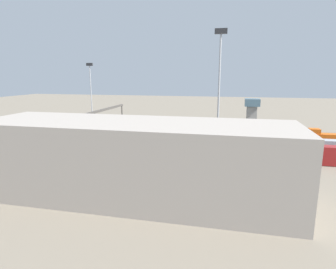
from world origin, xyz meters
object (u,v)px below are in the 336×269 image
Objects in this scene: train_on_track_6 at (198,141)px; light_mast_1 at (219,81)px; light_mast_0 at (91,85)px; control_tower at (252,110)px; maintenance_shed at (135,160)px; train_on_track_4 at (323,139)px; train_on_track_8 at (160,147)px; train_on_track_3 at (206,131)px; signal_gantry at (98,113)px.

train_on_track_6 is 22.57m from light_mast_1.
control_tower is at bearing -173.48° from light_mast_0.
maintenance_shed is at bearing 80.02° from train_on_track_6.
train_on_track_4 is 0.10× the size of train_on_track_6.
train_on_track_8 is 13.34m from train_on_track_6.
light_mast_1 reaches higher than train_on_track_6.
light_mast_0 is (42.05, -42.97, 14.60)m from train_on_track_8.
train_on_track_6 is 3.08× the size of light_mast_1.
light_mast_1 is at bearing 78.11° from control_tower.
train_on_track_3 is at bearing 160.91° from light_mast_0.
train_on_track_3 and train_on_track_6 have the same top height.
control_tower reaches higher than train_on_track_4.
control_tower is at bearing -101.89° from light_mast_1.
signal_gantry is (72.93, 0.00, 5.64)m from train_on_track_4.
train_on_track_8 is 10.11× the size of control_tower.
light_mast_0 is at bearing -38.86° from light_mast_1.
train_on_track_3 is 56.86m from light_mast_0.
light_mast_1 is (-6.17, 13.00, 17.38)m from train_on_track_6.
train_on_track_6 is 8.42× the size of control_tower.
control_tower is (-53.93, -30.79, -1.08)m from signal_gantry.
train_on_track_8 is 57.40m from control_tower.
train_on_track_6 is (1.03, 15.00, 0.01)m from train_on_track_3.
train_on_track_4 reaches higher than train_on_track_8.
maintenance_shed is 81.13m from control_tower.
train_on_track_8 reaches higher than train_on_track_6.
train_on_track_3 is 1.52× the size of light_mast_1.
control_tower is (-23.96, -77.51, 0.14)m from maintenance_shed.
signal_gantry is at bearing 29.72° from control_tower.
train_on_track_6 is (-8.83, -10.00, -0.07)m from train_on_track_8.
light_mast_0 is 83.26m from maintenance_shed.
maintenance_shed is (42.96, 46.72, 4.42)m from train_on_track_4.
train_on_track_8 is at bearing 48.55° from train_on_track_6.
maintenance_shed is at bearing 72.82° from control_tower.
light_mast_1 is at bearing 115.38° from train_on_track_6.
train_on_track_8 is 3.70× the size of light_mast_1.
train_on_track_4 is 35.82m from train_on_track_3.
light_mast_1 is 2.73× the size of control_tower.
train_on_track_6 is 44.63m from control_tower.
train_on_track_8 is 23.10m from light_mast_1.
signal_gantry is at bearing 0.00° from train_on_track_4.
train_on_track_3 is at bearing -111.52° from train_on_track_8.
light_mast_0 is 0.49× the size of maintenance_shed.
light_mast_0 is 69.55m from control_tower.
light_mast_0 reaches higher than maintenance_shed.
train_on_track_4 is 0.38× the size of light_mast_0.
train_on_track_3 is at bearing -93.92° from train_on_track_6.
maintenance_shed reaches higher than signal_gantry.
light_mast_1 is 49.78m from signal_gantry.
light_mast_1 reaches higher than light_mast_0.
signal_gantry reaches higher than train_on_track_6.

